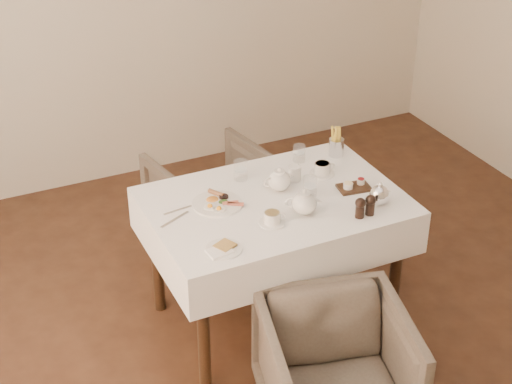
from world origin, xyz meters
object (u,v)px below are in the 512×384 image
object	(u,v)px
armchair_near	(335,371)
teapot_centre	(279,179)
breakfast_plate	(217,203)
armchair_far	(215,201)
table	(275,219)

from	to	relation	value
armchair_near	teapot_centre	xyz separation A→B (m)	(0.14, 0.87, 0.52)
armchair_near	breakfast_plate	bearing A→B (deg)	116.73
armchair_near	armchair_far	size ratio (longest dim) A/B	0.97
teapot_centre	armchair_far	bearing A→B (deg)	96.52
armchair_near	teapot_centre	size ratio (longest dim) A/B	4.01
armchair_far	teapot_centre	xyz separation A→B (m)	(0.07, -0.72, 0.51)
armchair_far	teapot_centre	bearing A→B (deg)	85.33
table	breakfast_plate	world-z (taller)	breakfast_plate
table	armchair_far	size ratio (longest dim) A/B	1.87
armchair_near	armchair_far	bearing A→B (deg)	101.20
breakfast_plate	table	bearing A→B (deg)	-21.73
armchair_near	breakfast_plate	xyz separation A→B (m)	(-0.20, 0.88, 0.46)
table	teapot_centre	xyz separation A→B (m)	(0.06, 0.08, 0.18)
table	teapot_centre	distance (m)	0.21
teapot_centre	armchair_near	bearing A→B (deg)	-98.30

